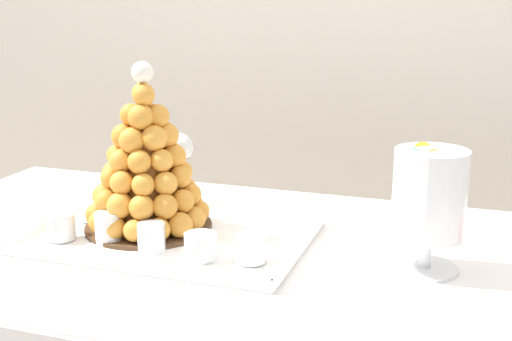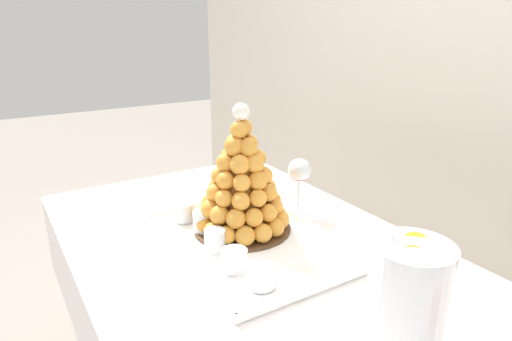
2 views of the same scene
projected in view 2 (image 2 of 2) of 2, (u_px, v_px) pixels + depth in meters
The scene contains 11 objects.
buffet_table at pixel (276, 302), 1.02m from camera, with size 1.48×0.79×0.73m.
serving_tray at pixel (247, 241), 1.10m from camera, with size 0.53×0.36×0.02m.
croquembouche at pixel (242, 184), 1.12m from camera, with size 0.25×0.25×0.33m.
dessert_cup_left at pixel (184, 213), 1.20m from camera, with size 0.05×0.05×0.05m.
dessert_cup_mid_left at pixel (203, 223), 1.13m from camera, with size 0.05×0.05×0.06m.
dessert_cup_centre at pixel (215, 241), 1.04m from camera, with size 0.05×0.05×0.05m.
dessert_cup_mid_right at pixel (234, 260), 0.97m from camera, with size 0.06×0.06×0.05m.
dessert_cup_right at pixel (262, 277), 0.90m from camera, with size 0.06×0.06×0.05m.
creme_brulee_ramekin at pixel (229, 205), 1.28m from camera, with size 0.10×0.10×0.02m.
macaron_goblet at pixel (408, 291), 0.67m from camera, with size 0.12×0.12×0.23m.
wine_glass at pixel (299, 173), 1.24m from camera, with size 0.07×0.07×0.16m.
Camera 2 is at (0.72, -0.50, 1.25)m, focal length 31.26 mm.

